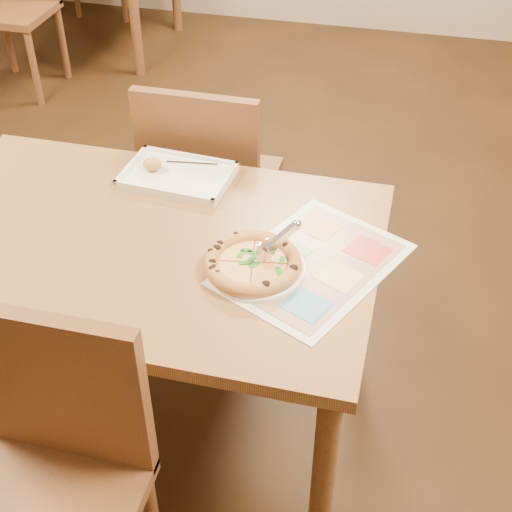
% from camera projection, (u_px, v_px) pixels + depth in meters
% --- Properties ---
extents(room, '(7.00, 7.00, 7.00)m').
position_uv_depth(room, '(110.00, 8.00, 1.54)').
color(room, black).
rests_on(room, ground).
extents(dining_table, '(1.30, 0.85, 0.72)m').
position_uv_depth(dining_table, '(143.00, 262.00, 1.99)').
color(dining_table, '#96653C').
rests_on(dining_table, ground).
extents(chair_near, '(0.42, 0.42, 0.47)m').
position_uv_depth(chair_near, '(49.00, 454.00, 1.58)').
color(chair_near, brown).
rests_on(chair_near, ground).
extents(chair_far, '(0.42, 0.42, 0.47)m').
position_uv_depth(chair_far, '(207.00, 171.00, 2.49)').
color(chair_far, brown).
rests_on(chair_far, ground).
extents(plate, '(0.32, 0.32, 0.01)m').
position_uv_depth(plate, '(256.00, 269.00, 1.83)').
color(plate, white).
rests_on(plate, dining_table).
extents(pizza, '(0.25, 0.25, 0.04)m').
position_uv_depth(pizza, '(253.00, 263.00, 1.81)').
color(pizza, '#E0954C').
rests_on(pizza, plate).
extents(pizza_cutter, '(0.09, 0.11, 0.08)m').
position_uv_depth(pizza_cutter, '(277.00, 241.00, 1.80)').
color(pizza_cutter, silver).
rests_on(pizza_cutter, pizza).
extents(appetizer_tray, '(0.34, 0.24, 0.06)m').
position_uv_depth(appetizer_tray, '(175.00, 176.00, 2.16)').
color(appetizer_tray, white).
rests_on(appetizer_tray, dining_table).
extents(menu, '(0.52, 0.58, 0.00)m').
position_uv_depth(menu, '(313.00, 264.00, 1.85)').
color(menu, silver).
rests_on(menu, dining_table).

